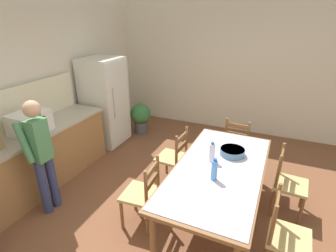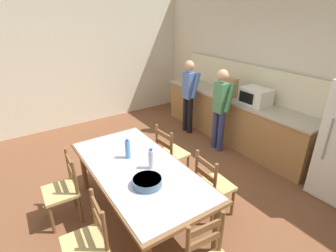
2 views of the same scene
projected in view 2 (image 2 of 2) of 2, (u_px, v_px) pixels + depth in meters
ground_plane at (156, 193)px, 3.91m from camera, size 8.32×8.32×0.00m
wall_back at (281, 73)px, 4.67m from camera, size 6.52×0.12×2.90m
wall_left at (77, 61)px, 5.75m from camera, size 0.12×5.20×2.90m
kitchen_counter at (232, 118)px, 5.34m from camera, size 3.50×0.66×0.91m
counter_splashback at (247, 80)px, 5.19m from camera, size 3.46×0.03×0.60m
microwave at (255, 96)px, 4.70m from camera, size 0.50×0.39×0.30m
paper_bag at (231, 87)px, 5.13m from camera, size 0.24×0.16×0.36m
dining_table at (138, 172)px, 3.21m from camera, size 2.16×1.07×0.75m
bottle_near_centre at (128, 149)px, 3.34m from camera, size 0.07×0.07×0.27m
bottle_off_centre at (151, 159)px, 3.12m from camera, size 0.07×0.07×0.27m
serving_bowl at (147, 181)px, 2.84m from camera, size 0.32×0.32×0.09m
chair_side_far_left at (171, 153)px, 4.08m from camera, size 0.45×0.43×0.91m
chair_side_near_left at (64, 190)px, 3.27m from camera, size 0.44×0.42×0.91m
chair_side_near_right at (88, 243)px, 2.54m from camera, size 0.45×0.43×0.91m
chair_side_far_right at (213, 185)px, 3.35m from camera, size 0.44×0.42×0.91m
person_at_sink at (189, 93)px, 5.49m from camera, size 0.39×0.27×1.56m
person_at_counter at (220, 107)px, 4.76m from camera, size 0.39×0.27×1.55m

